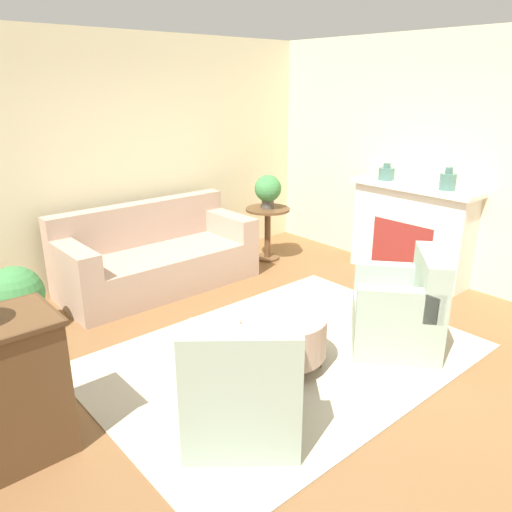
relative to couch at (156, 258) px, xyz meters
name	(u,v)px	position (x,y,z in m)	size (l,w,h in m)	color
ground_plane	(284,357)	(-0.01, -2.14, -0.33)	(16.00, 16.00, 0.00)	brown
wall_back	(122,159)	(-0.01, 0.64, 1.07)	(9.44, 0.12, 2.80)	beige
wall_right	(463,163)	(2.72, -2.14, 1.07)	(0.12, 9.33, 2.80)	beige
rug	(284,357)	(-0.01, -2.14, -0.33)	(3.21, 2.29, 0.01)	#B2A893
couch	(156,258)	(0.00, 0.00, 0.00)	(2.21, 0.95, 0.93)	tan
armchair_left	(241,390)	(-0.92, -2.67, 0.02)	(1.03, 1.03, 0.88)	#9EB29E
armchair_right	(402,310)	(0.91, -2.67, 0.02)	(1.03, 1.03, 0.88)	#9EB29E
ottoman_table	(283,335)	(-0.12, -2.23, -0.04)	(0.72, 0.72, 0.45)	tan
side_table	(268,224)	(1.59, -0.16, 0.15)	(0.58, 0.58, 0.70)	brown
fireplace	(411,229)	(2.47, -1.73, 0.26)	(0.44, 1.55, 1.13)	silver
vase_mantel_near	(386,173)	(2.46, -1.33, 0.88)	(0.19, 0.19, 0.21)	#477066
vase_mantel_far	(448,181)	(2.46, -2.12, 0.90)	(0.18, 0.18, 0.25)	#477066
potted_plant_on_side_table	(268,189)	(1.59, -0.16, 0.61)	(0.35, 0.35, 0.43)	#4C4742
potted_plant_floor	(15,296)	(-1.60, -0.19, 0.05)	(0.53, 0.53, 0.67)	#4C4742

